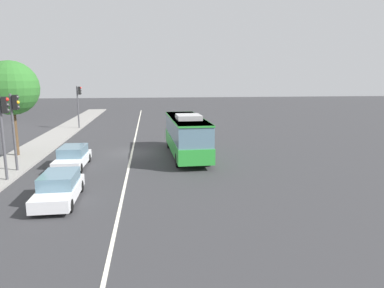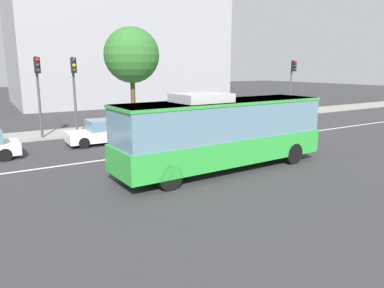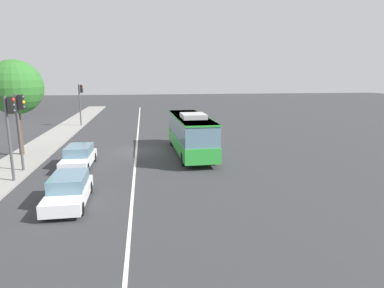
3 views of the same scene
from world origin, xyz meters
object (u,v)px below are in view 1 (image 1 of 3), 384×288
object	(u,v)px
transit_bus	(186,134)
street_tree_kerbside_left	(11,88)
sedan_white_ahead	(73,157)
traffic_light_mid_block	(79,100)
traffic_light_far_corner	(15,119)
traffic_light_near_corner	(4,124)
sedan_white	(59,188)

from	to	relation	value
transit_bus	street_tree_kerbside_left	distance (m)	13.97
sedan_white_ahead	transit_bus	bearing A→B (deg)	108.08
traffic_light_mid_block	traffic_light_far_corner	distance (m)	19.90
sedan_white_ahead	traffic_light_mid_block	size ratio (longest dim) A/B	0.87
sedan_white_ahead	traffic_light_near_corner	bearing A→B (deg)	-43.46
sedan_white	traffic_light_near_corner	xyz separation A→B (m)	(3.94, 3.88, 2.84)
transit_bus	traffic_light_mid_block	xyz separation A→B (m)	(16.43, 11.33, 1.75)
traffic_light_far_corner	street_tree_kerbside_left	xyz separation A→B (m)	(4.81, 1.82, 1.85)
sedan_white	traffic_light_near_corner	size ratio (longest dim) A/B	0.87
transit_bus	traffic_light_far_corner	world-z (taller)	traffic_light_far_corner
traffic_light_near_corner	street_tree_kerbside_left	distance (m)	7.55
sedan_white	street_tree_kerbside_left	distance (m)	13.32
transit_bus	street_tree_kerbside_left	xyz separation A→B (m)	(1.35, 13.43, 3.60)
transit_bus	sedan_white_ahead	distance (m)	8.77
sedan_white	traffic_light_far_corner	xyz separation A→B (m)	(6.17, 4.07, 2.84)
traffic_light_near_corner	traffic_light_far_corner	bearing A→B (deg)	91.41
traffic_light_far_corner	transit_bus	bearing A→B (deg)	17.85
sedan_white_ahead	traffic_light_near_corner	xyz separation A→B (m)	(-3.15, 3.10, 2.84)
traffic_light_near_corner	traffic_light_mid_block	xyz separation A→B (m)	(22.12, -0.09, 0.00)
traffic_light_far_corner	sedan_white	bearing A→B (deg)	-55.33
sedan_white	traffic_light_far_corner	distance (m)	7.92
sedan_white	traffic_light_near_corner	bearing A→B (deg)	-136.56
sedan_white_ahead	traffic_light_far_corner	size ratio (longest dim) A/B	0.87
transit_bus	traffic_light_mid_block	world-z (taller)	traffic_light_mid_block
traffic_light_far_corner	street_tree_kerbside_left	size ratio (longest dim) A/B	0.69
traffic_light_far_corner	traffic_light_mid_block	bearing A→B (deg)	90.41
sedan_white_ahead	traffic_light_mid_block	distance (m)	19.42
traffic_light_mid_block	traffic_light_far_corner	bearing A→B (deg)	-93.62
street_tree_kerbside_left	traffic_light_far_corner	bearing A→B (deg)	-159.26
traffic_light_near_corner	street_tree_kerbside_left	size ratio (longest dim) A/B	0.69
sedan_white_ahead	street_tree_kerbside_left	xyz separation A→B (m)	(3.89, 5.11, 4.69)
transit_bus	traffic_light_mid_block	size ratio (longest dim) A/B	1.94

